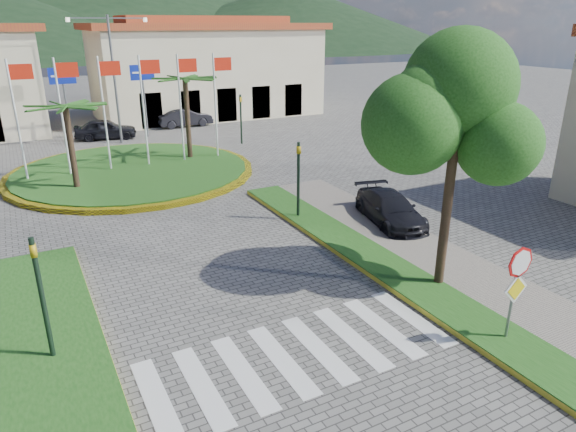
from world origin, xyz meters
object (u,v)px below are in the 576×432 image
car_side_right (390,209)px  deciduous_tree (458,116)px  car_dark_b (185,118)px  car_dark_a (105,129)px  roundabout_island (133,171)px  stop_sign (517,280)px

car_side_right → deciduous_tree: bearing=-98.7°
deciduous_tree → car_dark_b: deciduous_tree is taller
deciduous_tree → car_dark_a: deciduous_tree is taller
car_dark_b → car_dark_a: bearing=105.9°
car_dark_b → car_side_right: 23.71m
roundabout_island → car_dark_a: size_ratio=3.14×
car_dark_a → car_side_right: 22.98m
deciduous_tree → car_dark_b: bearing=88.0°
stop_sign → car_side_right: size_ratio=0.63×
car_side_right → car_dark_a: bearing=121.8°
car_dark_b → car_side_right: bearing=-178.4°
roundabout_island → deciduous_tree: size_ratio=1.87×
deciduous_tree → car_dark_b: size_ratio=1.63×
stop_sign → car_dark_a: 30.11m
car_dark_a → car_side_right: (7.19, -21.83, -0.08)m
roundabout_island → car_dark_b: (6.49, 11.56, 0.52)m
roundabout_island → car_dark_b: roundabout_island is taller
car_dark_b → car_side_right: car_dark_b is taller
deciduous_tree → car_dark_a: 27.57m
stop_sign → car_side_right: bearing=71.8°
roundabout_island → car_dark_a: bearing=88.2°
stop_sign → deciduous_tree: (0.60, 3.04, 3.38)m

